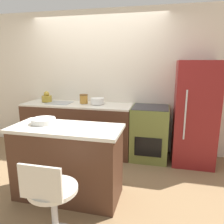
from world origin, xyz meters
The scene contains 11 objects.
ground_plane centered at (0.00, 0.00, 0.00)m, with size 14.00×14.00×0.00m, color #8E704C.
wall_back centered at (0.00, 0.68, 1.30)m, with size 8.00×0.06×2.60m.
back_counter centered at (-0.30, 0.33, 0.46)m, with size 2.03×0.63×0.93m.
kitchen_island centered at (0.12, -1.05, 0.46)m, with size 1.34×0.60×0.92m.
oven_range centered at (1.03, 0.33, 0.46)m, with size 0.62×0.64×0.93m.
refrigerator centered at (1.75, 0.33, 0.85)m, with size 0.65×0.66×1.70m.
stool_chair centered at (0.31, -1.79, 0.42)m, with size 0.45×0.45×0.87m.
kettle centered at (-0.94, 0.37, 1.00)m, with size 0.19×0.19×0.20m.
mixing_bowl centered at (0.07, 0.37, 0.98)m, with size 0.24×0.24×0.11m.
canister_jar centered at (-0.19, 0.37, 1.01)m, with size 0.15×0.15×0.17m.
fruit_bowl centered at (-0.21, -0.99, 0.95)m, with size 0.30×0.30×0.07m.
Camera 1 is at (1.24, -3.35, 1.68)m, focal length 35.00 mm.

